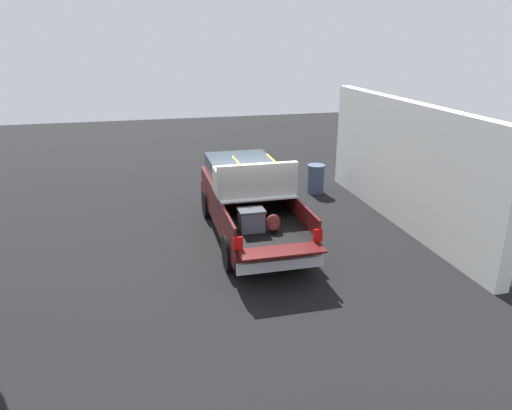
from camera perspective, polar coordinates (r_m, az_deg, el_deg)
The scene contains 4 objects.
ground_plane at distance 12.84m, azimuth -0.64°, elevation -3.75°, with size 40.00×40.00×0.00m, color black.
pickup_truck at distance 12.83m, azimuth -1.04°, elevation 0.82°, with size 6.05×2.06×2.23m.
building_facade at distance 13.93m, azimuth 17.28°, elevation 4.74°, with size 8.51×0.36×3.45m, color white.
trash_can at distance 16.37m, azimuth 7.17°, elevation 3.15°, with size 0.60×0.60×0.98m.
Camera 1 is at (-11.48, 2.67, 5.09)m, focal length 33.39 mm.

